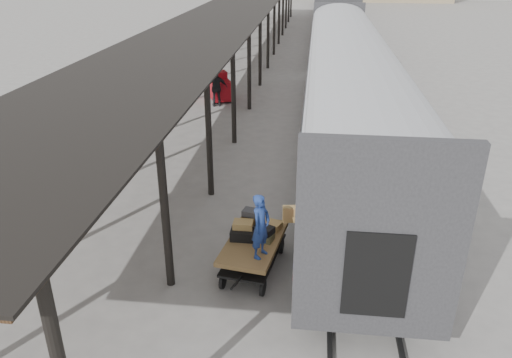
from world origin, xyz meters
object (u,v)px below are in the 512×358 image
at_px(porter, 261,226).
at_px(baggage_cart, 254,248).
at_px(pedestrian, 217,88).
at_px(luggage_tug, 220,88).

bearing_deg(porter, baggage_cart, 45.55).
bearing_deg(pedestrian, baggage_cart, 84.85).
distance_m(luggage_tug, porter, 16.85).
bearing_deg(luggage_tug, pedestrian, -110.73).
xyz_separation_m(luggage_tug, porter, (4.02, -16.34, 0.98)).
xyz_separation_m(baggage_cart, luggage_tug, (-3.77, 15.69, 0.03)).
bearing_deg(porter, luggage_tug, 38.33).
xyz_separation_m(luggage_tug, pedestrian, (0.07, -1.20, 0.29)).
relative_size(porter, pedestrian, 0.82).
height_order(baggage_cart, porter, porter).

